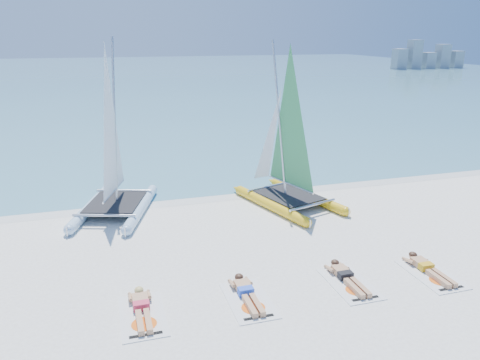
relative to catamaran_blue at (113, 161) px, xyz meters
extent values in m
plane|color=white|center=(2.95, -4.90, -1.85)|extent=(140.00, 140.00, 0.00)
cube|color=#6EA6B8|center=(2.95, 58.10, -1.84)|extent=(140.00, 115.00, 0.01)
cube|color=silver|center=(2.95, 0.60, -1.84)|extent=(140.00, 1.40, 0.01)
cube|color=gray|center=(50.95, 57.10, -0.10)|extent=(2.00, 2.00, 3.50)
cube|color=gray|center=(53.95, 57.10, 0.65)|extent=(2.00, 2.00, 5.00)
cube|color=gray|center=(56.95, 57.10, -0.45)|extent=(2.00, 2.00, 2.80)
cube|color=gray|center=(59.95, 57.10, 0.25)|extent=(2.00, 2.00, 4.20)
cube|color=gray|center=(62.95, 57.10, -0.35)|extent=(2.00, 2.00, 3.00)
cylinder|color=silver|center=(-0.89, 0.19, -1.67)|extent=(1.60, 3.98, 0.36)
cone|color=silver|center=(-0.20, 2.32, -1.67)|extent=(0.49, 0.60, 0.34)
cylinder|color=silver|center=(0.84, -0.37, -1.67)|extent=(1.60, 3.98, 0.36)
cone|color=silver|center=(1.53, 1.76, -1.67)|extent=(0.49, 0.60, 0.34)
cube|color=black|center=(-0.03, -0.09, -1.46)|extent=(2.36, 2.67, 0.03)
cylinder|color=silver|center=(0.20, 0.60, 1.34)|extent=(0.41, 1.04, 5.61)
cylinder|color=yellow|center=(5.32, -1.40, -1.67)|extent=(1.50, 3.92, 0.35)
cone|color=yellow|center=(4.68, 0.70, -1.67)|extent=(0.47, 0.59, 0.34)
cylinder|color=yellow|center=(7.02, -0.88, -1.67)|extent=(1.50, 3.92, 0.35)
cone|color=yellow|center=(6.38, 1.22, -1.67)|extent=(0.47, 0.59, 0.34)
cube|color=black|center=(6.17, -1.14, -1.47)|extent=(2.28, 2.60, 0.03)
cylinder|color=silver|center=(5.96, -0.46, 1.27)|extent=(0.39, 1.03, 5.50)
cube|color=white|center=(0.27, -6.87, -1.84)|extent=(1.00, 1.85, 0.02)
cube|color=tan|center=(0.27, -6.44, -1.73)|extent=(0.36, 0.55, 0.17)
cube|color=#D43150|center=(0.27, -6.64, -1.72)|extent=(0.37, 0.22, 0.17)
cube|color=tan|center=(0.27, -7.24, -1.76)|extent=(0.31, 0.85, 0.13)
sphere|color=tan|center=(0.27, -6.07, -1.69)|extent=(0.21, 0.21, 0.21)
ellipsoid|color=tan|center=(0.27, -6.06, -1.65)|extent=(0.22, 0.24, 0.15)
cube|color=white|center=(2.76, -6.95, -1.84)|extent=(1.00, 1.85, 0.02)
cube|color=tan|center=(2.76, -6.52, -1.73)|extent=(0.36, 0.55, 0.17)
cube|color=blue|center=(2.76, -6.72, -1.72)|extent=(0.37, 0.22, 0.17)
cube|color=tan|center=(2.76, -7.32, -1.76)|extent=(0.31, 0.85, 0.13)
sphere|color=tan|center=(2.76, -6.15, -1.69)|extent=(0.21, 0.21, 0.21)
ellipsoid|color=#392114|center=(2.76, -6.14, -1.65)|extent=(0.22, 0.24, 0.15)
cube|color=white|center=(5.45, -6.94, -1.84)|extent=(1.00, 1.85, 0.02)
cube|color=tan|center=(5.45, -6.51, -1.73)|extent=(0.36, 0.55, 0.17)
cube|color=black|center=(5.45, -6.71, -1.72)|extent=(0.37, 0.22, 0.17)
cube|color=tan|center=(5.45, -7.31, -1.76)|extent=(0.31, 0.85, 0.13)
sphere|color=tan|center=(5.45, -6.14, -1.69)|extent=(0.21, 0.21, 0.21)
ellipsoid|color=#392114|center=(5.45, -6.13, -1.65)|extent=(0.22, 0.24, 0.15)
cube|color=white|center=(7.75, -7.14, -1.84)|extent=(1.00, 1.85, 0.02)
cube|color=tan|center=(7.75, -6.71, -1.73)|extent=(0.36, 0.55, 0.17)
cube|color=gold|center=(7.75, -6.91, -1.72)|extent=(0.37, 0.22, 0.17)
cube|color=tan|center=(7.75, -7.51, -1.76)|extent=(0.31, 0.85, 0.13)
sphere|color=tan|center=(7.75, -6.34, -1.69)|extent=(0.21, 0.21, 0.21)
ellipsoid|color=#392114|center=(7.75, -6.33, -1.65)|extent=(0.22, 0.24, 0.15)
camera|label=1|loc=(-0.23, -16.24, 4.24)|focal=35.00mm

